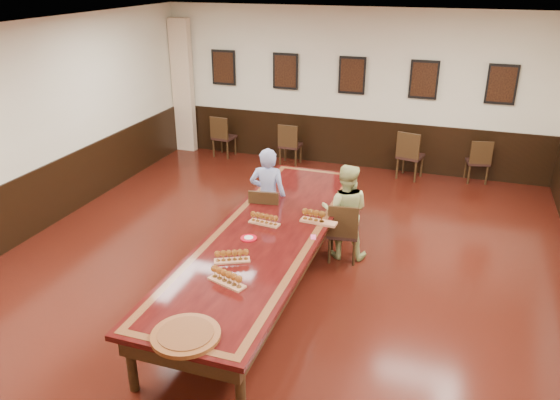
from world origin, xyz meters
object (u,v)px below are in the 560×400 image
at_px(spare_chair_c, 411,154).
at_px(chair_man, 267,216).
at_px(spare_chair_d, 478,160).
at_px(person_woman, 345,212).
at_px(carved_platter, 186,335).
at_px(person_man, 268,196).
at_px(spare_chair_a, 224,136).
at_px(conference_table, 268,242).
at_px(spare_chair_b, 290,144).
at_px(chair_woman, 344,230).

bearing_deg(spare_chair_c, chair_man, 77.34).
bearing_deg(spare_chair_d, person_woman, 52.13).
distance_m(spare_chair_c, spare_chair_d, 1.28).
bearing_deg(carved_platter, chair_man, 97.24).
height_order(person_man, person_woman, person_man).
bearing_deg(spare_chair_d, spare_chair_c, -2.60).
distance_m(spare_chair_a, person_woman, 5.05).
relative_size(person_man, carved_platter, 2.06).
xyz_separation_m(person_man, carved_platter, (0.43, -3.40, 0.02)).
distance_m(chair_man, spare_chair_c, 3.97).
relative_size(conference_table, carved_platter, 6.88).
bearing_deg(conference_table, spare_chair_c, 74.06).
height_order(spare_chair_d, person_woman, person_woman).
bearing_deg(spare_chair_b, spare_chair_c, -179.89).
distance_m(spare_chair_a, spare_chair_b, 1.56).
bearing_deg(chair_man, person_man, -90.00).
distance_m(chair_man, person_man, 0.30).
height_order(spare_chair_d, conference_table, spare_chair_d).
xyz_separation_m(person_woman, carved_platter, (-0.76, -3.33, 0.07)).
relative_size(chair_woman, spare_chair_d, 1.03).
relative_size(chair_man, chair_woman, 1.04).
distance_m(chair_woman, person_woman, 0.27).
bearing_deg(chair_woman, chair_man, -10.49).
xyz_separation_m(chair_woman, spare_chair_d, (1.78, 3.87, -0.01)).
xyz_separation_m(person_man, conference_table, (0.40, -1.13, -0.14)).
height_order(chair_woman, spare_chair_a, spare_chair_a).
xyz_separation_m(spare_chair_c, person_woman, (-0.53, -3.56, 0.22)).
distance_m(person_man, conference_table, 1.21).
bearing_deg(chair_woman, carved_platter, 69.22).
bearing_deg(chair_man, spare_chair_c, -123.17).
bearing_deg(spare_chair_b, spare_chair_d, -176.54).
bearing_deg(person_man, spare_chair_d, -136.52).
bearing_deg(carved_platter, person_woman, 77.20).
bearing_deg(chair_woman, spare_chair_a, -53.83).
distance_m(spare_chair_b, person_man, 3.59).
bearing_deg(spare_chair_a, person_woman, 140.13).
xyz_separation_m(spare_chair_a, spare_chair_b, (1.56, -0.06, -0.01)).
bearing_deg(chair_man, carved_platter, 89.56).
height_order(chair_man, spare_chair_b, chair_man).
height_order(chair_man, conference_table, chair_man).
distance_m(spare_chair_b, spare_chair_c, 2.49).
bearing_deg(spare_chair_b, conference_table, 104.42).
bearing_deg(conference_table, spare_chair_a, 120.33).
bearing_deg(spare_chair_b, spare_chair_a, -2.03).
bearing_deg(spare_chair_d, chair_man, 39.58).
relative_size(spare_chair_c, person_woman, 0.69).
bearing_deg(person_woman, chair_man, -5.90).
xyz_separation_m(spare_chair_a, person_woman, (3.52, -3.62, 0.24)).
xyz_separation_m(spare_chair_b, carved_platter, (1.20, -6.89, 0.32)).
relative_size(spare_chair_d, person_man, 0.58).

